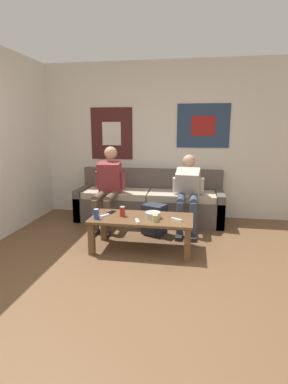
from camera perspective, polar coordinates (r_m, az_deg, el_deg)
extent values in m
plane|color=brown|center=(2.84, -4.30, -19.65)|extent=(18.00, 18.00, 0.00)
cube|color=silver|center=(5.10, 2.88, 9.72)|extent=(10.00, 0.05, 2.55)
cube|color=#471E1E|center=(5.22, -6.19, 10.99)|extent=(0.72, 0.01, 0.86)
cube|color=silver|center=(5.21, -6.20, 10.99)|extent=(0.32, 0.01, 0.39)
cube|color=navy|center=(5.02, 11.21, 12.26)|extent=(0.84, 0.01, 0.70)
cube|color=maroon|center=(5.02, 11.21, 12.26)|extent=(0.38, 0.01, 0.31)
cube|color=#564C47|center=(5.13, 1.50, -0.04)|extent=(2.35, 0.13, 0.81)
cube|color=#564C47|center=(4.84, 0.89, -3.36)|extent=(2.35, 0.58, 0.39)
cube|color=#564C47|center=(5.11, -11.57, -2.08)|extent=(0.12, 0.58, 0.51)
cube|color=#564C47|center=(4.79, 14.20, -3.16)|extent=(0.12, 0.58, 0.51)
cube|color=#B2A38E|center=(4.89, -5.22, -0.28)|extent=(1.03, 0.54, 0.10)
cube|color=#B2A38E|center=(4.73, 7.22, -0.75)|extent=(1.03, 0.54, 0.10)
cube|color=brown|center=(3.68, -0.41, -5.05)|extent=(1.24, 0.60, 0.03)
cube|color=brown|center=(4.11, -7.67, -6.40)|extent=(0.07, 0.07, 0.39)
cube|color=brown|center=(3.93, 8.46, -7.27)|extent=(0.07, 0.07, 0.39)
cube|color=brown|center=(3.67, -9.95, -8.79)|extent=(0.07, 0.07, 0.39)
cube|color=brown|center=(3.47, 8.27, -9.96)|extent=(0.07, 0.07, 0.39)
cylinder|color=brown|center=(4.49, -8.46, -0.84)|extent=(0.11, 0.45, 0.11)
cylinder|color=brown|center=(4.35, -9.27, -4.50)|extent=(0.10, 0.10, 0.47)
cube|color=#232328|center=(4.36, -9.46, -7.70)|extent=(0.11, 0.25, 0.05)
cylinder|color=brown|center=(4.44, -6.25, -0.93)|extent=(0.11, 0.45, 0.11)
cylinder|color=brown|center=(4.29, -6.99, -4.64)|extent=(0.10, 0.10, 0.47)
cube|color=#232328|center=(4.30, -7.17, -7.88)|extent=(0.11, 0.25, 0.05)
cube|color=maroon|center=(4.67, -6.48, 2.71)|extent=(0.35, 0.32, 0.52)
sphere|color=tan|center=(4.69, -6.35, 7.40)|extent=(0.20, 0.20, 0.20)
cylinder|color=maroon|center=(4.73, -8.74, 2.31)|extent=(0.08, 0.10, 0.27)
cylinder|color=maroon|center=(4.63, -4.17, 2.19)|extent=(0.08, 0.10, 0.27)
cylinder|color=#384256|center=(4.31, 7.06, -1.36)|extent=(0.11, 0.39, 0.11)
cylinder|color=#384256|center=(4.18, 6.85, -5.11)|extent=(0.10, 0.10, 0.47)
cube|color=#232328|center=(4.19, 6.71, -8.44)|extent=(0.11, 0.25, 0.05)
cylinder|color=#384256|center=(4.30, 9.45, -1.45)|extent=(0.11, 0.39, 0.11)
cylinder|color=#384256|center=(4.18, 9.32, -5.20)|extent=(0.10, 0.10, 0.47)
cube|color=#232328|center=(4.19, 9.20, -8.54)|extent=(0.11, 0.25, 0.05)
cube|color=beige|center=(4.55, 8.42, 1.75)|extent=(0.38, 0.42, 0.47)
sphere|color=tan|center=(4.65, 8.59, 5.87)|extent=(0.19, 0.19, 0.19)
cylinder|color=beige|center=(4.58, 5.98, 1.38)|extent=(0.08, 0.13, 0.24)
cylinder|color=beige|center=(4.57, 10.84, 1.21)|extent=(0.08, 0.13, 0.24)
cube|color=#282D38|center=(4.27, 1.99, -5.22)|extent=(0.37, 0.35, 0.43)
cube|color=#282D38|center=(4.22, 1.17, -6.86)|extent=(0.22, 0.16, 0.20)
cylinder|color=#B7B2A8|center=(3.64, 1.71, -4.43)|extent=(0.18, 0.18, 0.07)
torus|color=#B7B2A8|center=(3.63, 1.71, -3.93)|extent=(0.19, 0.19, 0.02)
cylinder|color=tan|center=(3.50, 2.14, -5.04)|extent=(0.07, 0.07, 0.08)
cylinder|color=black|center=(3.49, 2.15, -4.33)|extent=(0.00, 0.00, 0.01)
cylinder|color=#28479E|center=(3.64, -9.06, -4.19)|extent=(0.07, 0.07, 0.12)
cylinder|color=silver|center=(3.62, -9.10, -3.25)|extent=(0.06, 0.06, 0.00)
cylinder|color=maroon|center=(3.71, -4.14, -3.75)|extent=(0.07, 0.07, 0.12)
cylinder|color=silver|center=(3.69, -4.15, -2.83)|extent=(0.06, 0.06, 0.00)
cube|color=white|center=(3.49, -1.29, -5.58)|extent=(0.08, 0.15, 0.02)
cylinder|color=#333842|center=(3.52, -1.37, -5.21)|extent=(0.01, 0.01, 0.00)
cube|color=white|center=(3.73, -7.53, -4.51)|extent=(0.10, 0.14, 0.02)
cylinder|color=#333842|center=(3.75, -7.19, -4.19)|extent=(0.01, 0.01, 0.00)
cube|color=white|center=(3.57, 6.22, -5.24)|extent=(0.14, 0.11, 0.02)
cylinder|color=#333842|center=(3.59, 5.82, -4.92)|extent=(0.01, 0.01, 0.00)
cube|color=black|center=(3.89, -6.24, -3.85)|extent=(0.10, 0.15, 0.01)
cube|color=black|center=(3.89, -6.24, -3.77)|extent=(0.09, 0.14, 0.00)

